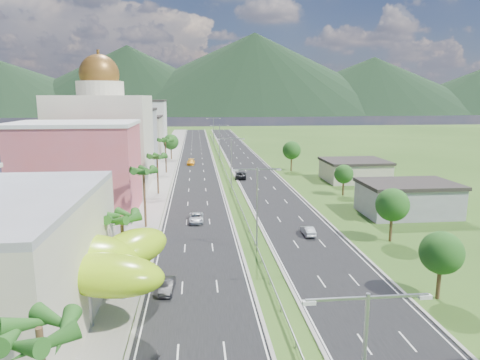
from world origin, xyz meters
name	(u,v)px	position (x,y,z in m)	size (l,w,h in m)	color
ground	(270,284)	(0.00, 0.00, 0.00)	(500.00, 500.00, 0.00)	#2D5119
road_left	(197,161)	(-7.50, 90.00, 0.02)	(11.00, 260.00, 0.04)	black
road_right	(244,161)	(7.50, 90.00, 0.02)	(11.00, 260.00, 0.04)	black
sidewalk_left	(166,162)	(-17.00, 90.00, 0.06)	(7.00, 260.00, 0.12)	gray
median_guardrail	(225,168)	(0.00, 71.99, 0.62)	(0.10, 216.06, 0.76)	gray
streetlight_median_b	(257,201)	(0.00, 10.00, 6.75)	(6.04, 0.25, 11.00)	gray
streetlight_median_c	(231,157)	(0.00, 50.00, 6.75)	(6.04, 0.25, 11.00)	gray
streetlight_median_d	(220,138)	(0.00, 95.00, 6.75)	(6.04, 0.25, 11.00)	gray
streetlight_median_e	(214,128)	(0.00, 140.00, 6.75)	(6.04, 0.25, 11.00)	gray
lime_canopy	(61,261)	(-20.00, -4.00, 4.99)	(18.00, 15.00, 7.40)	#96CA13
pink_shophouse	(76,170)	(-28.00, 32.00, 7.50)	(20.00, 15.00, 15.00)	#D0555A
domed_building	(103,135)	(-28.00, 55.00, 11.35)	(20.00, 20.00, 28.70)	beige
midrise_grey	(126,139)	(-27.00, 80.00, 8.00)	(16.00, 15.00, 16.00)	gray
midrise_beige	(137,137)	(-27.00, 102.00, 6.50)	(16.00, 15.00, 13.00)	#B1A892
midrise_white	(145,125)	(-27.00, 125.00, 9.00)	(16.00, 15.00, 18.00)	silver
shed_near	(408,200)	(28.00, 25.00, 2.50)	(15.00, 10.00, 5.00)	gray
shed_far	(354,171)	(30.00, 55.00, 2.20)	(14.00, 12.00, 4.40)	#B1A892
palm_tree_a	(40,337)	(-15.50, -22.00, 8.02)	(3.60, 3.60, 9.10)	#47301C
palm_tree_b	(122,220)	(-15.50, 2.00, 7.06)	(3.60, 3.60, 8.10)	#47301C
palm_tree_c	(144,173)	(-15.50, 22.00, 8.50)	(3.60, 3.60, 9.60)	#47301C
palm_tree_d	(157,158)	(-15.50, 45.00, 7.54)	(3.60, 3.60, 8.60)	#47301C
palm_tree_e	(165,141)	(-15.50, 70.00, 8.31)	(3.60, 3.60, 9.40)	#47301C
leafy_tree_lfar	(171,142)	(-15.50, 95.00, 5.58)	(4.90, 4.90, 8.05)	#47301C
leafy_tree_ra	(441,253)	(16.00, -5.00, 4.78)	(4.20, 4.20, 6.90)	#47301C
leafy_tree_rb	(392,205)	(19.00, 12.00, 5.18)	(4.55, 4.55, 7.47)	#47301C
leafy_tree_rc	(344,174)	(22.00, 40.00, 4.37)	(3.85, 3.85, 6.33)	#47301C
leafy_tree_rd	(292,150)	(18.00, 70.00, 5.58)	(4.90, 4.90, 8.05)	#47301C
mountain_ridge	(254,114)	(60.00, 450.00, 0.00)	(860.00, 140.00, 90.00)	black
car_dark_left	(167,286)	(-10.83, -0.78, 0.68)	(1.36, 3.89, 1.28)	black
car_silver_mid_left	(196,218)	(-7.78, 24.00, 0.73)	(2.28, 4.95, 1.38)	#B1B4B9
car_yellow_far_left	(191,162)	(-9.18, 83.15, 0.82)	(2.18, 5.37, 1.56)	orange
car_silver_right	(308,231)	(8.28, 15.65, 0.70)	(1.39, 3.99, 1.32)	#999CA0
car_dark_far_right	(241,175)	(3.20, 60.13, 0.84)	(2.64, 5.73, 1.59)	black
motorcycle	(158,356)	(-10.76, -12.83, 0.62)	(0.55, 1.82, 1.16)	black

